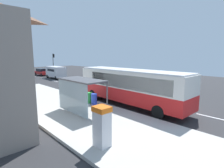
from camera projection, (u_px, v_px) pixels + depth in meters
ground_plane at (68, 85)px, 26.80m from camera, size 56.00×92.00×0.04m
sidewalk_platform at (73, 111)px, 13.85m from camera, size 6.20×30.00×0.18m
lane_stripe_seg_0 at (212, 117)px, 12.67m from camera, size 0.16×2.20×0.01m
lane_stripe_seg_1 at (153, 104)px, 16.24m from camera, size 0.16×2.20×0.01m
lane_stripe_seg_2 at (115, 95)px, 19.82m from camera, size 0.16×2.20×0.01m
lane_stripe_seg_3 at (89, 89)px, 23.39m from camera, size 0.16×2.20×0.01m
lane_stripe_seg_4 at (70, 85)px, 26.97m from camera, size 0.16×2.20×0.01m
lane_stripe_seg_5 at (55, 81)px, 30.54m from camera, size 0.16×2.20×0.01m
lane_stripe_seg_6 at (43, 78)px, 34.12m from camera, size 0.16×2.20×0.01m
lane_stripe_seg_7 at (34, 76)px, 37.69m from camera, size 0.16×2.20×0.01m
bus at (129, 85)px, 15.49m from camera, size 2.66×11.04×3.21m
white_van at (56, 71)px, 34.17m from camera, size 2.21×5.28×2.30m
sedan_near at (42, 72)px, 39.33m from camera, size 2.00×4.48×1.52m
sedan_far at (25, 69)px, 47.55m from camera, size 2.04×4.49×1.52m
ticket_machine at (102, 126)px, 8.16m from camera, size 0.66×0.76×1.94m
recycling_bin_blue at (94, 99)px, 15.35m from camera, size 0.52×0.52×0.95m
recycling_bin_green at (89, 98)px, 15.85m from camera, size 0.52×0.52×0.95m
traffic_light_near_side at (53, 61)px, 41.65m from camera, size 0.49×0.28×4.87m
traffic_light_far_side at (12, 60)px, 36.32m from camera, size 0.49×0.28×5.42m
bus_shelter at (78, 87)px, 12.91m from camera, size 1.80×4.00×2.50m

